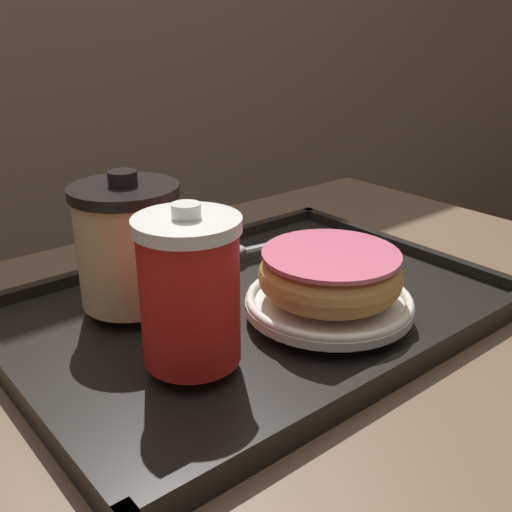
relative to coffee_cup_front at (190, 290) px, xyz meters
The scene contains 7 objects.
cafe_table 0.26m from the coffee_cup_front, 24.28° to the left, with size 0.99×0.64×0.74m.
serving_tray 0.15m from the coffee_cup_front, 26.65° to the left, with size 0.47×0.33×0.02m.
coffee_cup_front is the anchor object (origin of this frame).
coffee_cup_rear 0.12m from the coffee_cup_front, 83.59° to the left, with size 0.10×0.10×0.12m.
plate_with_chocolate_donut 0.15m from the coffee_cup_front, ahead, with size 0.15×0.15×0.01m.
donut_chocolate_glazed 0.15m from the coffee_cup_front, ahead, with size 0.13×0.13×0.04m.
spoon 0.23m from the coffee_cup_front, 40.30° to the left, with size 0.15×0.04×0.01m.
Camera 1 is at (-0.30, -0.38, 1.02)m, focal length 42.00 mm.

